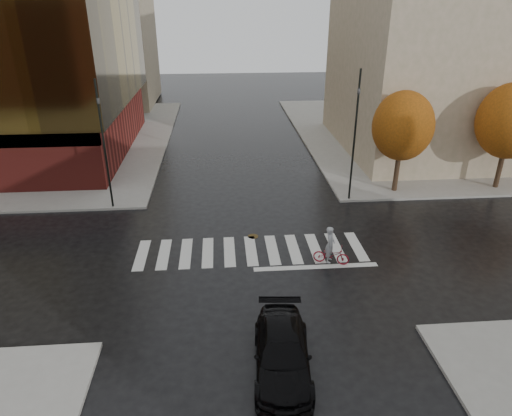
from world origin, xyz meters
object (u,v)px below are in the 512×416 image
Objects in this scene: traffic_light_nw at (103,137)px; traffic_light_ne at (355,127)px; sedan at (282,353)px; cyclist at (331,251)px; fire_hydrant at (94,179)px.

traffic_light_nw is 14.70m from traffic_light_ne.
sedan is at bearing 13.53° from traffic_light_nw.
sedan is at bearing 90.38° from traffic_light_ne.
traffic_light_ne reaches higher than sedan.
fire_hydrant is (-13.75, 11.00, -0.11)m from cyclist.
fire_hydrant is (-1.95, 3.70, -3.95)m from traffic_light_nw.
sedan is 0.62× the size of traffic_light_nw.
cyclist is (3.25, 6.66, -0.02)m from sedan.
sedan reaches higher than fire_hydrant.
traffic_light_nw reaches higher than cyclist.
cyclist reaches higher than sedan.
sedan is 20.55m from fire_hydrant.
fire_hydrant is at bearing 125.57° from sedan.
fire_hydrant is at bearing -170.20° from traffic_light_nw.
sedan is 15.79m from traffic_light_ne.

